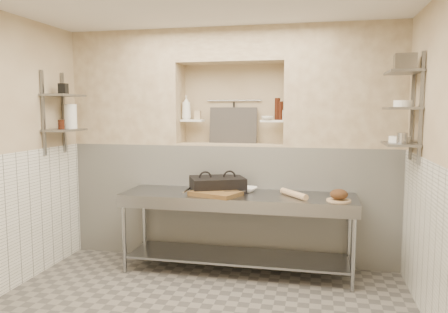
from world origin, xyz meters
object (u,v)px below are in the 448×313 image
(cutting_board, at_px, (216,193))
(bottle_soap, at_px, (186,108))
(mixing_bowl, at_px, (247,189))
(bowl_alcove, at_px, (268,118))
(panini_press, at_px, (217,184))
(prep_table, at_px, (237,217))
(jug_left, at_px, (71,116))
(rolling_pin, at_px, (294,194))
(bread_loaf, at_px, (339,194))

(cutting_board, distance_m, bottle_soap, 1.28)
(mixing_bowl, distance_m, bowl_alcove, 0.90)
(panini_press, distance_m, mixing_bowl, 0.35)
(prep_table, height_order, panini_press, panini_press)
(bottle_soap, height_order, jug_left, bottle_soap)
(mixing_bowl, height_order, bowl_alcove, bowl_alcove)
(panini_press, bearing_deg, rolling_pin, -34.36)
(prep_table, height_order, jug_left, jug_left)
(bottle_soap, bearing_deg, prep_table, -37.10)
(mixing_bowl, relative_size, jug_left, 0.77)
(panini_press, height_order, bowl_alcove, bowl_alcove)
(rolling_pin, relative_size, bread_loaf, 2.43)
(mixing_bowl, bearing_deg, panini_press, -173.41)
(panini_press, distance_m, bowl_alcove, 1.00)
(prep_table, distance_m, bowl_alcove, 1.24)
(bread_loaf, bearing_deg, bowl_alcove, 141.08)
(cutting_board, height_order, bowl_alcove, bowl_alcove)
(rolling_pin, xyz_separation_m, bottle_soap, (-1.38, 0.61, 0.93))
(rolling_pin, bearing_deg, bottle_soap, 156.37)
(panini_press, height_order, rolling_pin, panini_press)
(cutting_board, distance_m, rolling_pin, 0.85)
(bread_loaf, xyz_separation_m, bowl_alcove, (-0.82, 0.66, 0.77))
(prep_table, bearing_deg, bread_loaf, -7.10)
(prep_table, bearing_deg, rolling_pin, -2.95)
(mixing_bowl, distance_m, bread_loaf, 1.05)
(cutting_board, bearing_deg, panini_press, 98.47)
(mixing_bowl, bearing_deg, bowl_alcove, 62.77)
(panini_press, xyz_separation_m, bottle_soap, (-0.50, 0.45, 0.88))
(bread_loaf, xyz_separation_m, bottle_soap, (-1.85, 0.71, 0.89))
(bread_loaf, distance_m, bowl_alcove, 1.30)
(bottle_soap, bearing_deg, jug_left, -155.49)
(prep_table, xyz_separation_m, bottle_soap, (-0.76, 0.57, 1.22))
(cutting_board, height_order, bottle_soap, bottle_soap)
(panini_press, height_order, jug_left, jug_left)
(bowl_alcove, bearing_deg, prep_table, -117.20)
(prep_table, xyz_separation_m, bread_loaf, (1.09, -0.14, 0.33))
(cutting_board, distance_m, bowl_alcove, 1.14)
(jug_left, bearing_deg, bottle_soap, 24.51)
(mixing_bowl, bearing_deg, bottle_soap, 154.18)
(panini_press, xyz_separation_m, jug_left, (-1.76, -0.13, 0.77))
(bread_loaf, bearing_deg, jug_left, 177.52)
(bowl_alcove, xyz_separation_m, jug_left, (-2.29, -0.53, 0.02))
(rolling_pin, bearing_deg, jug_left, 179.32)
(panini_press, bearing_deg, bottle_soap, 114.20)
(mixing_bowl, height_order, bottle_soap, bottle_soap)
(panini_press, distance_m, jug_left, 1.93)
(prep_table, bearing_deg, cutting_board, -152.71)
(prep_table, xyz_separation_m, bowl_alcove, (0.27, 0.53, 1.09))
(cutting_board, bearing_deg, mixing_bowl, 42.48)
(bread_loaf, bearing_deg, mixing_bowl, 163.33)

